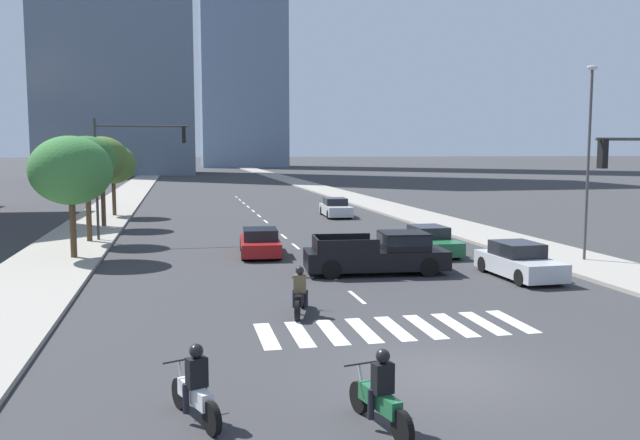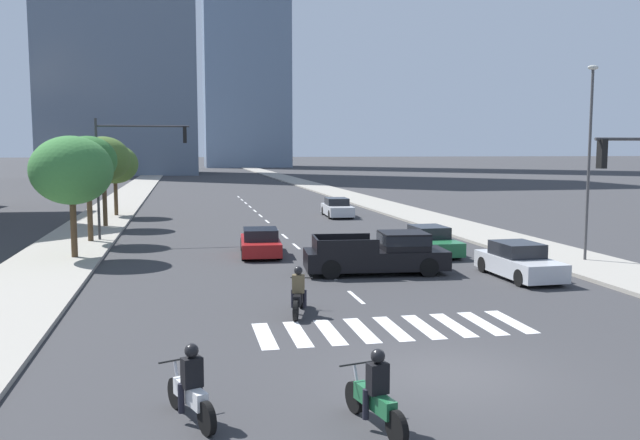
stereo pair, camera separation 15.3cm
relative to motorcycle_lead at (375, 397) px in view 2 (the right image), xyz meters
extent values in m
plane|color=#333335|center=(2.37, 2.48, -0.58)|extent=(800.00, 800.00, 0.00)
cube|color=gray|center=(13.69, 32.48, -0.51)|extent=(4.00, 260.00, 0.15)
cube|color=gray|center=(-8.95, 32.48, -0.51)|extent=(4.00, 260.00, 0.15)
cube|color=silver|center=(-1.23, 6.28, -0.58)|extent=(0.45, 2.59, 0.01)
cube|color=silver|center=(-0.33, 6.28, -0.58)|extent=(0.45, 2.59, 0.01)
cube|color=silver|center=(0.57, 6.28, -0.58)|extent=(0.45, 2.59, 0.01)
cube|color=silver|center=(1.47, 6.28, -0.58)|extent=(0.45, 2.59, 0.01)
cube|color=silver|center=(2.37, 6.28, -0.58)|extent=(0.45, 2.59, 0.01)
cube|color=silver|center=(3.27, 6.28, -0.58)|extent=(0.45, 2.59, 0.01)
cube|color=silver|center=(4.17, 6.28, -0.58)|extent=(0.45, 2.59, 0.01)
cube|color=silver|center=(5.07, 6.28, -0.58)|extent=(0.45, 2.59, 0.01)
cube|color=silver|center=(5.97, 6.28, -0.58)|extent=(0.45, 2.59, 0.01)
cube|color=silver|center=(2.37, 10.28, -0.58)|extent=(0.14, 2.00, 0.01)
cube|color=silver|center=(2.37, 14.28, -0.58)|extent=(0.14, 2.00, 0.01)
cube|color=silver|center=(2.37, 18.28, -0.58)|extent=(0.14, 2.00, 0.01)
cube|color=silver|center=(2.37, 22.28, -0.58)|extent=(0.14, 2.00, 0.01)
cube|color=silver|center=(2.37, 26.28, -0.58)|extent=(0.14, 2.00, 0.01)
cube|color=silver|center=(2.37, 30.28, -0.58)|extent=(0.14, 2.00, 0.01)
cube|color=silver|center=(2.37, 34.28, -0.58)|extent=(0.14, 2.00, 0.01)
cube|color=silver|center=(2.37, 38.28, -0.58)|extent=(0.14, 2.00, 0.01)
cube|color=silver|center=(2.37, 42.28, -0.58)|extent=(0.14, 2.00, 0.01)
cube|color=silver|center=(2.37, 46.28, -0.58)|extent=(0.14, 2.00, 0.01)
cube|color=silver|center=(2.37, 50.28, -0.58)|extent=(0.14, 2.00, 0.01)
cube|color=silver|center=(2.37, 54.28, -0.58)|extent=(0.14, 2.00, 0.01)
cube|color=silver|center=(2.37, 58.28, -0.58)|extent=(0.14, 2.00, 0.01)
cylinder|color=black|center=(-0.17, 0.77, -0.28)|extent=(0.25, 0.61, 0.60)
cylinder|color=black|center=(0.17, -0.74, -0.28)|extent=(0.25, 0.61, 0.60)
cube|color=#1E6038|center=(0.00, 0.02, -0.06)|extent=(0.49, 1.25, 0.32)
cylinder|color=#B2B2B7|center=(-0.15, 0.67, 0.02)|extent=(0.13, 0.32, 0.67)
cylinder|color=black|center=(-0.16, 0.72, 0.39)|extent=(0.69, 0.19, 0.04)
cube|color=black|center=(0.02, -0.08, 0.37)|extent=(0.40, 0.31, 0.55)
sphere|color=black|center=(0.02, -0.08, 0.78)|extent=(0.26, 0.26, 0.26)
cylinder|color=black|center=(-0.18, -0.02, -0.11)|extent=(0.14, 0.14, 0.55)
cylinder|color=black|center=(0.17, 0.06, -0.11)|extent=(0.14, 0.14, 0.55)
cylinder|color=black|center=(-3.51, 1.68, -0.28)|extent=(0.33, 0.60, 0.60)
cylinder|color=black|center=(-2.97, 0.33, -0.28)|extent=(0.33, 0.60, 0.60)
cube|color=silver|center=(-3.24, 1.00, -0.06)|extent=(0.64, 1.17, 0.32)
cylinder|color=#B2B2B7|center=(-3.47, 1.59, 0.02)|extent=(0.17, 0.32, 0.67)
cylinder|color=black|center=(-3.49, 1.64, 0.39)|extent=(0.66, 0.29, 0.04)
cube|color=black|center=(-3.20, 0.91, 0.37)|extent=(0.42, 0.36, 0.55)
sphere|color=black|center=(-3.20, 0.91, 0.78)|extent=(0.26, 0.26, 0.26)
cylinder|color=black|center=(-3.41, 0.94, -0.11)|extent=(0.16, 0.16, 0.55)
cylinder|color=black|center=(-3.07, 1.07, -0.11)|extent=(0.16, 0.16, 0.55)
cylinder|color=black|center=(0.31, 9.22, -0.28)|extent=(0.28, 0.61, 0.60)
cylinder|color=black|center=(-0.15, 7.65, -0.28)|extent=(0.28, 0.61, 0.60)
cube|color=black|center=(0.08, 8.43, -0.06)|extent=(0.58, 1.32, 0.32)
cylinder|color=#B2B2B7|center=(0.28, 9.12, 0.02)|extent=(0.15, 0.32, 0.67)
cylinder|color=black|center=(0.30, 9.17, 0.39)|extent=(0.68, 0.23, 0.04)
cube|color=brown|center=(0.05, 8.34, 0.37)|extent=(0.41, 0.33, 0.55)
sphere|color=black|center=(0.05, 8.34, 0.78)|extent=(0.26, 0.26, 0.26)
cylinder|color=black|center=(-0.09, 8.48, -0.11)|extent=(0.15, 0.15, 0.55)
cylinder|color=black|center=(0.25, 8.38, -0.11)|extent=(0.15, 0.15, 0.55)
cube|color=black|center=(4.24, 14.25, 0.01)|extent=(5.84, 2.52, 0.75)
cube|color=black|center=(5.37, 14.15, 0.74)|extent=(1.97, 2.02, 0.70)
cube|color=black|center=(5.37, 14.15, 0.82)|extent=(2.00, 2.07, 0.39)
cube|color=black|center=(3.08, 15.33, 0.66)|extent=(2.38, 0.29, 0.55)
cube|color=black|center=(2.91, 13.39, 0.66)|extent=(2.38, 0.29, 0.55)
cube|color=black|center=(1.80, 14.46, 0.66)|extent=(0.25, 1.95, 0.55)
cylinder|color=black|center=(6.24, 14.99, -0.20)|extent=(0.78, 0.33, 0.76)
cylinder|color=black|center=(6.08, 13.17, -0.20)|extent=(0.78, 0.33, 0.76)
cylinder|color=black|center=(2.39, 15.33, -0.20)|extent=(0.78, 0.33, 0.76)
cylinder|color=black|center=(2.23, 13.51, -0.20)|extent=(0.78, 0.33, 0.76)
cube|color=#B7BABF|center=(9.43, 12.21, -0.08)|extent=(1.82, 4.30, 0.68)
cube|color=black|center=(9.43, 12.42, 0.53)|extent=(1.56, 1.95, 0.54)
cylinder|color=black|center=(10.24, 10.77, -0.26)|extent=(0.23, 0.64, 0.64)
cylinder|color=black|center=(8.68, 10.74, -0.26)|extent=(0.23, 0.64, 0.64)
cylinder|color=black|center=(10.18, 13.67, -0.26)|extent=(0.23, 0.64, 0.64)
cylinder|color=black|center=(8.62, 13.64, -0.26)|extent=(0.23, 0.64, 0.64)
cube|color=#1E6038|center=(8.19, 18.43, -0.11)|extent=(1.72, 4.36, 0.63)
cube|color=black|center=(8.19, 18.65, 0.48)|extent=(1.51, 1.96, 0.54)
cylinder|color=black|center=(8.96, 16.96, -0.26)|extent=(0.22, 0.64, 0.64)
cylinder|color=black|center=(7.43, 16.95, -0.26)|extent=(0.22, 0.64, 0.64)
cylinder|color=black|center=(8.95, 19.91, -0.26)|extent=(0.22, 0.64, 0.64)
cylinder|color=black|center=(7.41, 19.91, -0.26)|extent=(0.22, 0.64, 0.64)
cube|color=maroon|center=(0.23, 19.90, -0.12)|extent=(2.09, 4.43, 0.60)
cube|color=black|center=(0.22, 19.68, 0.44)|extent=(1.70, 2.05, 0.52)
cylinder|color=black|center=(-0.46, 21.42, -0.26)|extent=(0.27, 0.65, 0.64)
cylinder|color=black|center=(1.14, 21.30, -0.26)|extent=(0.27, 0.65, 0.64)
cylinder|color=black|center=(-0.67, 18.49, -0.26)|extent=(0.27, 0.65, 0.64)
cylinder|color=black|center=(0.93, 18.38, -0.26)|extent=(0.27, 0.65, 0.64)
cube|color=#B7BABF|center=(7.87, 36.45, -0.08)|extent=(2.02, 4.70, 0.70)
cube|color=black|center=(7.88, 36.68, 0.53)|extent=(1.66, 2.16, 0.52)
cylinder|color=black|center=(8.57, 34.85, -0.26)|extent=(0.26, 0.65, 0.64)
cylinder|color=black|center=(6.99, 34.93, -0.26)|extent=(0.26, 0.65, 0.64)
cylinder|color=black|center=(8.74, 37.97, -0.26)|extent=(0.26, 0.65, 0.64)
cylinder|color=black|center=(7.16, 38.06, -0.26)|extent=(0.26, 0.65, 0.64)
cube|color=black|center=(9.29, 7.14, 4.27)|extent=(0.20, 0.28, 0.90)
sphere|color=red|center=(9.29, 7.14, 4.57)|extent=(0.18, 0.18, 0.18)
sphere|color=orange|center=(9.29, 7.14, 4.27)|extent=(0.18, 0.18, 0.18)
sphere|color=green|center=(9.29, 7.14, 3.97)|extent=(0.18, 0.18, 0.18)
cylinder|color=#333335|center=(-7.75, 25.93, 2.80)|extent=(0.14, 0.14, 6.47)
cylinder|color=#333335|center=(-5.32, 25.93, 5.63)|extent=(4.86, 0.10, 0.10)
cube|color=black|center=(-3.14, 25.93, 5.18)|extent=(0.20, 0.28, 0.90)
sphere|color=red|center=(-3.14, 25.93, 5.48)|extent=(0.18, 0.18, 0.18)
sphere|color=orange|center=(-3.14, 25.93, 5.18)|extent=(0.18, 0.18, 0.18)
sphere|color=green|center=(-3.14, 25.93, 4.88)|extent=(0.18, 0.18, 0.18)
cube|color=#19662D|center=(-7.75, 25.93, 2.57)|extent=(0.60, 0.04, 0.18)
cylinder|color=#3F3F42|center=(13.99, 14.79, 3.67)|extent=(0.12, 0.12, 8.21)
ellipsoid|color=beige|center=(13.99, 14.79, 7.88)|extent=(0.50, 0.24, 0.20)
cylinder|color=#4C3823|center=(-8.15, 20.12, 0.80)|extent=(0.28, 0.28, 2.46)
ellipsoid|color=#387538|center=(-8.15, 20.12, 3.47)|extent=(3.61, 3.61, 3.07)
cylinder|color=#4C3823|center=(-8.15, 25.48, 1.10)|extent=(0.28, 0.28, 3.07)
ellipsoid|color=#2D662D|center=(-8.15, 25.48, 3.83)|extent=(2.98, 2.98, 2.53)
cylinder|color=#4C3823|center=(-8.15, 32.41, 1.01)|extent=(0.28, 0.28, 2.89)
ellipsoid|color=#426028|center=(-8.15, 32.41, 3.78)|extent=(3.32, 3.32, 2.83)
cylinder|color=#4C3823|center=(-8.15, 39.47, 0.77)|extent=(0.28, 0.28, 2.41)
ellipsoid|color=#426028|center=(-8.15, 39.47, 3.32)|extent=(3.35, 3.35, 2.85)
camera|label=1|loc=(-3.44, -10.94, 4.42)|focal=37.10mm
camera|label=2|loc=(-3.29, -10.97, 4.42)|focal=37.10mm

